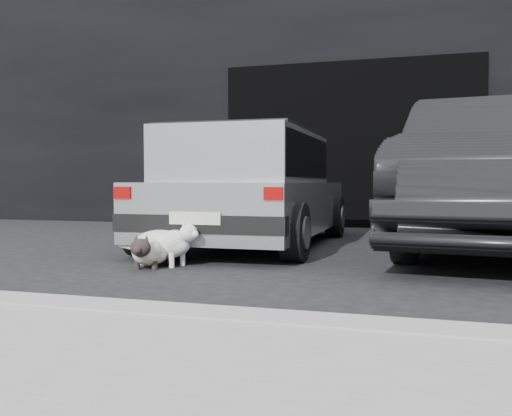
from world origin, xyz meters
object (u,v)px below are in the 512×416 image
(second_car, at_px, (501,172))
(cat_white, at_px, (165,243))
(silver_hatchback, at_px, (251,183))
(cat_siamese, at_px, (150,251))

(second_car, bearing_deg, cat_white, -138.16)
(silver_hatchback, height_order, cat_siamese, silver_hatchback)
(cat_white, bearing_deg, cat_siamese, -14.04)
(second_car, relative_size, cat_siamese, 5.79)
(silver_hatchback, height_order, cat_white, silver_hatchback)
(second_car, xyz_separation_m, cat_white, (-2.85, -2.05, -0.62))
(cat_white, bearing_deg, second_car, 140.65)
(cat_siamese, bearing_deg, cat_white, -128.12)
(silver_hatchback, xyz_separation_m, cat_white, (-0.24, -1.67, -0.51))
(second_car, bearing_deg, cat_siamese, -137.15)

